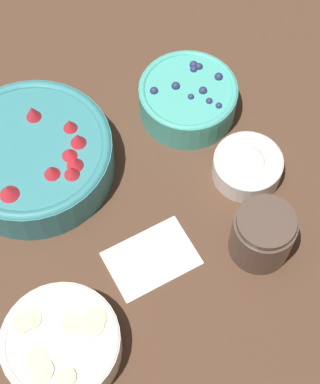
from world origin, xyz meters
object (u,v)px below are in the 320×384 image
object	(u,v)px
bowl_blueberries	(188,97)
bowl_bananas	(62,344)
bowl_cream	(248,165)
jar_chocolate	(262,235)
bowl_strawberries	(33,155)

from	to	relation	value
bowl_blueberries	bowl_bananas	world-z (taller)	bowl_blueberries
bowl_blueberries	bowl_cream	bearing A→B (deg)	-99.51
bowl_blueberries	jar_chocolate	xyz separation A→B (m)	(-0.11, -0.25, 0.01)
bowl_cream	jar_chocolate	distance (m)	0.13
bowl_bananas	bowl_cream	world-z (taller)	bowl_bananas
bowl_bananas	jar_chocolate	xyz separation A→B (m)	(0.31, -0.09, 0.01)
bowl_strawberries	jar_chocolate	distance (m)	0.37
bowl_strawberries	jar_chocolate	size ratio (longest dim) A/B	2.76
jar_chocolate	bowl_strawberries	bearing A→B (deg)	112.74
bowl_cream	jar_chocolate	xyz separation A→B (m)	(-0.08, -0.10, 0.02)
bowl_bananas	bowl_cream	distance (m)	0.39
bowl_strawberries	bowl_cream	size ratio (longest dim) A/B	2.32
bowl_blueberries	bowl_cream	distance (m)	0.16
bowl_blueberries	bowl_cream	world-z (taller)	bowl_blueberries
bowl_strawberries	bowl_blueberries	size ratio (longest dim) A/B	1.57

